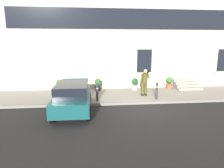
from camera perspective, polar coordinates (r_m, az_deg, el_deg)
The scene contains 13 objects.
ground_plane at distance 10.62m, azimuth 9.19°, elevation -7.39°, with size 80.00×80.00×0.00m, color #232326.
sidewalk at distance 13.20m, azimuth 6.08°, elevation -3.19°, with size 24.00×3.60×0.15m, color #99968E.
curb_edge at distance 11.46m, azimuth 7.99°, elevation -5.53°, with size 24.00×0.12×0.15m, color gray.
building_facade at distance 15.22m, azimuth 4.45°, elevation 12.67°, with size 24.00×1.52×7.50m.
entrance_stoop at distance 15.82m, azimuth 20.93°, elevation -0.27°, with size 1.83×1.28×0.64m.
hatchback_car_teal at distance 10.18m, azimuth -11.40°, elevation -3.65°, with size 1.81×4.08×1.50m.
bollard_near_person at distance 11.99m, azimuth 12.97°, elevation -1.79°, with size 0.15×0.15×1.04m.
bollard_far_left at distance 11.37m, azimuth -4.35°, elevation -2.25°, with size 0.15×0.15×1.04m.
person_on_phone at distance 12.58m, azimuth 9.60°, elevation 0.98°, with size 0.51×0.51×1.74m.
planter_olive at distance 14.08m, azimuth -15.13°, elevation -0.39°, with size 0.44×0.44×0.86m.
planter_charcoal at distance 13.95m, azimuth -4.12°, elevation -0.12°, with size 0.44×0.44×0.86m.
planter_cream at distance 14.25m, azimuth 6.77°, elevation 0.08°, with size 0.44×0.44×0.86m.
planter_terracotta at distance 15.24m, azimuth 16.53°, elevation 0.42°, with size 0.44×0.44×0.86m.
Camera 1 is at (-2.68, -9.69, 3.41)m, focal length 31.17 mm.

